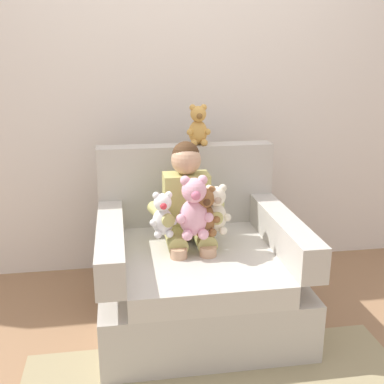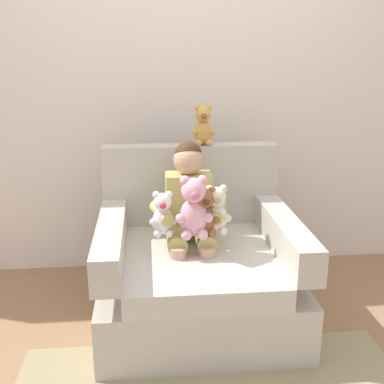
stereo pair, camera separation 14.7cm
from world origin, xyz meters
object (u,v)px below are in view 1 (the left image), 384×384
(plush_white, at_px, (163,215))
(armchair, at_px, (196,270))
(plush_cream, at_px, (216,210))
(plush_brown, at_px, (205,212))
(plush_pink, at_px, (194,209))
(seated_child, at_px, (188,208))
(plush_honey_on_backrest, at_px, (198,126))

(plush_white, bearing_deg, armchair, 20.25)
(plush_cream, distance_m, plush_brown, 0.07)
(plush_brown, bearing_deg, plush_pink, -156.51)
(plush_cream, xyz_separation_m, plush_white, (-0.29, 0.00, -0.01))
(seated_child, xyz_separation_m, plush_brown, (0.07, -0.15, 0.02))
(plush_honey_on_backrest, bearing_deg, plush_pink, -91.73)
(plush_white, bearing_deg, plush_brown, -6.96)
(plush_white, height_order, plush_honey_on_backrest, plush_honey_on_backrest)
(plush_white, relative_size, plush_brown, 0.91)
(plush_cream, bearing_deg, armchair, 122.64)
(armchair, bearing_deg, plush_brown, -72.98)
(armchair, height_order, plush_honey_on_backrest, plush_honey_on_backrest)
(plush_honey_on_backrest, bearing_deg, plush_white, -109.33)
(seated_child, bearing_deg, armchair, -58.09)
(armchair, distance_m, seated_child, 0.36)
(armchair, xyz_separation_m, plush_honey_on_backrest, (0.08, 0.40, 0.77))
(plush_brown, bearing_deg, plush_white, -178.14)
(plush_pink, bearing_deg, plush_brown, 26.05)
(armchair, xyz_separation_m, plush_brown, (0.03, -0.10, 0.38))
(plush_cream, height_order, plush_pink, plush_pink)
(armchair, bearing_deg, seated_child, 126.93)
(plush_brown, bearing_deg, plush_honey_on_backrest, 91.31)
(seated_child, xyz_separation_m, plush_white, (-0.16, -0.13, 0.01))
(plush_white, xyz_separation_m, plush_pink, (0.16, -0.04, 0.04))
(plush_pink, bearing_deg, plush_white, 176.04)
(plush_cream, distance_m, plush_white, 0.29)
(armchair, height_order, plush_pink, armchair)
(armchair, relative_size, plush_pink, 3.22)
(plush_pink, bearing_deg, armchair, 83.81)
(plush_cream, bearing_deg, plush_honey_on_backrest, 75.36)
(plush_white, relative_size, plush_honey_on_backrest, 0.98)
(plush_brown, relative_size, plush_pink, 0.80)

